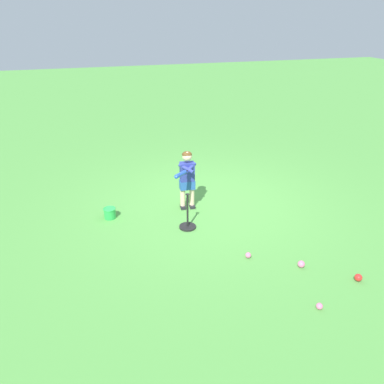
{
  "coord_description": "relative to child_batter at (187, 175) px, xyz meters",
  "views": [
    {
      "loc": [
        2.09,
        5.96,
        3.27
      ],
      "look_at": [
        0.42,
        0.32,
        0.45
      ],
      "focal_mm": 35.52,
      "sensor_mm": 36.0,
      "label": 1
    }
  ],
  "objects": [
    {
      "name": "child_batter",
      "position": [
        0.0,
        0.0,
        0.0
      ],
      "size": [
        0.52,
        0.66,
        1.08
      ],
      "color": "#232328",
      "rests_on": "ground"
    },
    {
      "name": "play_ball_near_batter",
      "position": [
        -1.63,
        2.64,
        -0.6
      ],
      "size": [
        0.1,
        0.1,
        0.1
      ],
      "primitive_type": "sphere",
      "color": "red",
      "rests_on": "ground"
    },
    {
      "name": "play_ball_midfield",
      "position": [
        -1.06,
        2.16,
        -0.6
      ],
      "size": [
        0.1,
        0.1,
        0.1
      ],
      "primitive_type": "sphere",
      "color": "pink",
      "rests_on": "ground"
    },
    {
      "name": "play_ball_behind_batter",
      "position": [
        -0.83,
        2.96,
        -0.61
      ],
      "size": [
        0.08,
        0.08,
        0.08
      ],
      "primitive_type": "sphere",
      "color": "pink",
      "rests_on": "ground"
    },
    {
      "name": "batting_tee",
      "position": [
        0.18,
        0.67,
        -0.55
      ],
      "size": [
        0.28,
        0.28,
        0.62
      ],
      "color": "black",
      "rests_on": "ground"
    },
    {
      "name": "ground_plane",
      "position": [
        -0.43,
        -0.05,
        -0.65
      ],
      "size": [
        40.0,
        40.0,
        0.0
      ],
      "primitive_type": "plane",
      "color": "#519942"
    },
    {
      "name": "play_ball_far_left",
      "position": [
        -0.44,
        1.74,
        -0.61
      ],
      "size": [
        0.08,
        0.08,
        0.08
      ],
      "primitive_type": "sphere",
      "color": "pink",
      "rests_on": "ground"
    },
    {
      "name": "toy_bucket",
      "position": [
        1.39,
        -0.03,
        -0.55
      ],
      "size": [
        0.22,
        0.22,
        0.19
      ],
      "color": "green",
      "rests_on": "ground"
    }
  ]
}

